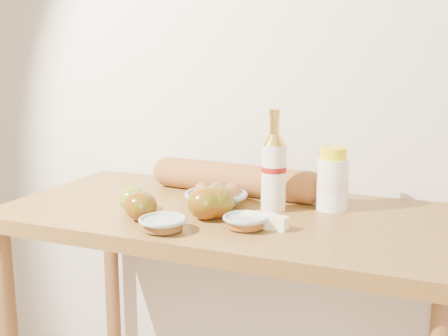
{
  "coord_description": "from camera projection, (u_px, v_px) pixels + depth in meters",
  "views": [
    {
      "loc": [
        0.54,
        -0.15,
        1.31
      ],
      "look_at": [
        0.0,
        1.15,
        1.02
      ],
      "focal_mm": 45.0,
      "sensor_mm": 36.0,
      "label": 1
    }
  ],
  "objects": [
    {
      "name": "back_wall",
      "position": [
        269.0,
        56.0,
        1.71
      ],
      "size": [
        3.5,
        0.02,
        2.6
      ],
      "primitive_type": "cube",
      "color": "beige",
      "rests_on": "ground"
    },
    {
      "name": "table",
      "position": [
        228.0,
        254.0,
        1.52
      ],
      "size": [
        1.2,
        0.6,
        0.9
      ],
      "color": "olive",
      "rests_on": "ground"
    },
    {
      "name": "bourbon_bottle",
      "position": [
        274.0,
        170.0,
        1.47
      ],
      "size": [
        0.08,
        0.08,
        0.27
      ],
      "rotation": [
        0.0,
        0.0,
        -0.31
      ],
      "color": "#EDE3C8",
      "rests_on": "table"
    },
    {
      "name": "cream_bottle",
      "position": [
        332.0,
        181.0,
        1.48
      ],
      "size": [
        0.09,
        0.09,
        0.17
      ],
      "rotation": [
        0.0,
        0.0,
        0.07
      ],
      "color": "white",
      "rests_on": "table"
    },
    {
      "name": "egg_bowl",
      "position": [
        216.0,
        197.0,
        1.53
      ],
      "size": [
        0.22,
        0.22,
        0.06
      ],
      "rotation": [
        0.0,
        0.0,
        0.3
      ],
      "color": "#8E9B96",
      "rests_on": "table"
    },
    {
      "name": "baguette",
      "position": [
        234.0,
        179.0,
        1.65
      ],
      "size": [
        0.56,
        0.14,
        0.09
      ],
      "rotation": [
        0.0,
        0.0,
        -0.09
      ],
      "color": "#A96A33",
      "rests_on": "table"
    },
    {
      "name": "apple_yellowgreen",
      "position": [
        133.0,
        199.0,
        1.47
      ],
      "size": [
        0.09,
        0.09,
        0.07
      ],
      "rotation": [
        0.0,
        0.0,
        -0.18
      ],
      "color": "olive",
      "rests_on": "table"
    },
    {
      "name": "apple_redgreen_front",
      "position": [
        141.0,
        206.0,
        1.39
      ],
      "size": [
        0.1,
        0.1,
        0.08
      ],
      "rotation": [
        0.0,
        0.0,
        0.21
      ],
      "color": "maroon",
      "rests_on": "table"
    },
    {
      "name": "apple_redgreen_right",
      "position": [
        216.0,
        202.0,
        1.41
      ],
      "size": [
        0.1,
        0.1,
        0.09
      ],
      "rotation": [
        0.0,
        0.0,
        0.07
      ],
      "color": "#931608",
      "rests_on": "table"
    },
    {
      "name": "sugar_bowl",
      "position": [
        163.0,
        224.0,
        1.31
      ],
      "size": [
        0.14,
        0.14,
        0.03
      ],
      "rotation": [
        0.0,
        0.0,
        0.26
      ],
      "color": "#97A5A0",
      "rests_on": "table"
    },
    {
      "name": "syrup_bowl",
      "position": [
        245.0,
        222.0,
        1.33
      ],
      "size": [
        0.11,
        0.11,
        0.03
      ],
      "rotation": [
        0.0,
        0.0,
        -0.0
      ],
      "color": "gray",
      "rests_on": "table"
    },
    {
      "name": "butter_stick",
      "position": [
        265.0,
        221.0,
        1.34
      ],
      "size": [
        0.12,
        0.05,
        0.03
      ],
      "rotation": [
        0.0,
        0.0,
        -0.12
      ],
      "color": "#FDF2C4",
      "rests_on": "table"
    },
    {
      "name": "apple_extra",
      "position": [
        206.0,
        203.0,
        1.4
      ],
      "size": [
        0.1,
        0.1,
        0.09
      ],
      "rotation": [
        0.0,
        0.0,
        0.07
      ],
      "color": "#931608",
      "rests_on": "table"
    }
  ]
}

